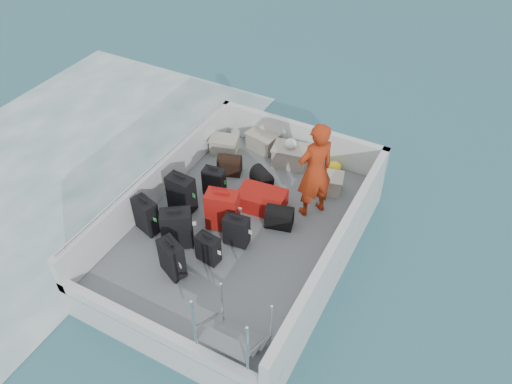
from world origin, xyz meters
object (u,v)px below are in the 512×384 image
suitcase_8 (262,200)px  crate_2 (290,156)px  suitcase_2 (214,182)px  suitcase_6 (208,249)px  crate_1 (263,142)px  suitcase_3 (172,259)px  suitcase_5 (222,210)px  suitcase_4 (177,229)px  suitcase_7 (236,231)px  suitcase_0 (146,216)px  suitcase_1 (181,194)px  crate_3 (327,184)px  crate_0 (224,146)px  passenger (315,171)px

suitcase_8 → crate_2: crate_2 is taller
suitcase_8 → crate_2: size_ratio=1.30×
suitcase_2 → suitcase_6: suitcase_2 is taller
suitcase_2 → crate_1: suitcase_2 is taller
suitcase_3 → suitcase_5: 1.27m
suitcase_4 → crate_1: (0.00, 3.03, -0.19)m
suitcase_7 → crate_1: bearing=101.7°
suitcase_0 → suitcase_4: 0.66m
suitcase_0 → crate_2: suitcase_0 is taller
suitcase_3 → suitcase_4: (-0.28, 0.54, 0.04)m
suitcase_5 → crate_1: suitcase_5 is taller
suitcase_7 → crate_1: suitcase_7 is taller
suitcase_1 → suitcase_4: size_ratio=0.98×
suitcase_3 → suitcase_4: suitcase_4 is taller
suitcase_5 → suitcase_8: suitcase_5 is taller
suitcase_2 → suitcase_8: 0.94m
suitcase_8 → suitcase_6: bearing=167.4°
crate_3 → suitcase_5: bearing=-125.5°
suitcase_2 → suitcase_8: bearing=-1.0°
crate_0 → crate_3: crate_3 is taller
suitcase_2 → suitcase_4: (0.14, -1.36, 0.08)m
suitcase_0 → crate_2: size_ratio=1.03×
suitcase_2 → suitcase_4: size_ratio=0.78×
suitcase_1 → crate_2: (1.15, 2.07, -0.16)m
crate_2 → passenger: bearing=-48.7°
suitcase_0 → crate_1: (0.66, 3.00, -0.16)m
suitcase_4 → crate_2: suitcase_4 is taller
crate_0 → suitcase_0: bearing=-90.3°
suitcase_0 → suitcase_8: bearing=60.5°
crate_1 → passenger: 2.18m
suitcase_0 → crate_1: 3.07m
suitcase_2 → suitcase_7: bearing=-49.2°
suitcase_1 → passenger: passenger is taller
suitcase_7 → suitcase_5: bearing=143.1°
suitcase_1 → suitcase_7: suitcase_1 is taller
suitcase_7 → crate_3: 2.12m
suitcase_8 → crate_3: 1.30m
crate_0 → passenger: (2.27, -0.77, 0.77)m
suitcase_3 → suitcase_4: 0.61m
suitcase_7 → crate_3: (0.81, 1.95, -0.12)m
suitcase_3 → suitcase_8: 2.07m
suitcase_6 → crate_1: size_ratio=0.91×
suitcase_3 → suitcase_5: (0.16, 1.25, 0.04)m
suitcase_0 → suitcase_4: (0.65, -0.03, 0.03)m
suitcase_2 → suitcase_5: bearing=-55.6°
suitcase_2 → passenger: passenger is taller
suitcase_6 → crate_3: (1.03, 2.49, -0.10)m
crate_1 → suitcase_3: bearing=-85.6°
suitcase_7 → crate_1: (-0.84, 2.55, -0.11)m
suitcase_8 → crate_3: size_ratio=1.52×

